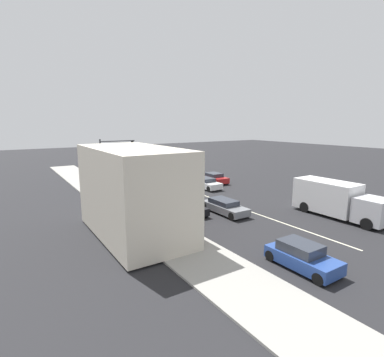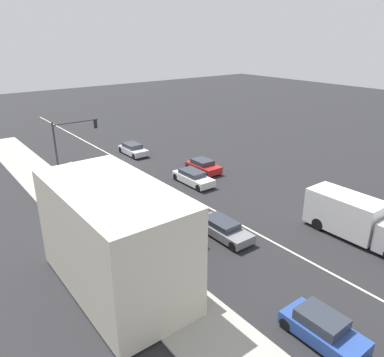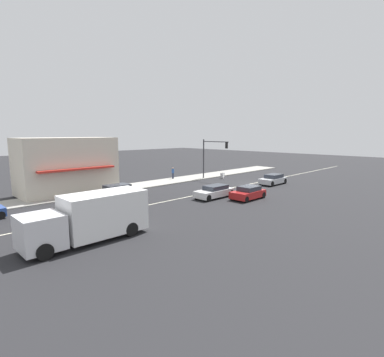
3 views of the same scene
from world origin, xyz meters
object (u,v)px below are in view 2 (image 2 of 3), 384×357
pedestrian (43,188)px  hatchback_red (203,166)px  delivery_truck (356,218)px  suv_grey (223,228)px  traffic_signal_main (69,139)px  van_white (193,177)px  warning_aframe_sign (71,166)px  coupe_blue (323,329)px  sedan_silver (133,149)px  suv_black (174,229)px

pedestrian → hatchback_red: 15.52m
delivery_truck → suv_grey: (7.20, -5.70, -0.87)m
traffic_signal_main → van_white: bearing=133.5°
pedestrian → warning_aframe_sign: (-4.57, -5.61, -0.55)m
suv_grey → coupe_blue: size_ratio=1.18×
delivery_truck → sedan_silver: 26.53m
van_white → sedan_silver: bearing=-90.0°
delivery_truck → van_white: (2.80, -14.80, -0.84)m
pedestrian → suv_black: (-5.17, 12.34, -0.33)m
suv_grey → suv_black: bearing=-34.4°
sedan_silver → delivery_truck: bearing=96.1°
pedestrian → suv_black: size_ratio=0.36×
warning_aframe_sign → suv_black: bearing=91.9°
suv_grey → coupe_blue: coupe_blue is taller
coupe_blue → van_white: size_ratio=0.87×
hatchback_red → suv_black: bearing=42.3°
coupe_blue → delivery_truck: bearing=-156.6°
warning_aframe_sign → suv_black: suv_black is taller
delivery_truck → hatchback_red: bearing=-90.0°
suv_grey → coupe_blue: (2.80, 10.03, 0.07)m
van_white → suv_black: 10.17m
pedestrian → hatchback_red: size_ratio=0.43×
delivery_truck → van_white: 15.08m
warning_aframe_sign → suv_grey: (-3.41, 19.86, 0.17)m
traffic_signal_main → suv_black: (-1.12, 15.97, -3.26)m
suv_grey → suv_black: (2.80, -1.92, 0.05)m
coupe_blue → suv_grey: bearing=-105.6°
van_white → sedan_silver: size_ratio=1.07×
coupe_blue → suv_black: (0.00, -11.95, -0.02)m
delivery_truck → coupe_blue: 10.93m
delivery_truck → coupe_blue: size_ratio=1.93×
delivery_truck → suv_grey: size_ratio=1.63×
sedan_silver → warning_aframe_sign: bearing=5.9°
traffic_signal_main → warning_aframe_sign: bearing=-104.6°
coupe_blue → van_white: bearing=-110.6°
delivery_truck → sedan_silver: bearing=-83.9°
suv_black → pedestrian: bearing=-67.2°
pedestrian → coupe_blue: pedestrian is taller
van_white → hatchback_red: 3.39m
van_white → hatchback_red: bearing=-145.6°
traffic_signal_main → coupe_blue: bearing=92.3°
warning_aframe_sign → suv_grey: 20.15m
delivery_truck → sedan_silver: size_ratio=1.80×
delivery_truck → suv_black: bearing=-37.3°
suv_grey → hatchback_red: bearing=-123.2°
pedestrian → van_white: 13.41m
pedestrian → delivery_truck: delivery_truck is taller
warning_aframe_sign → delivery_truck: bearing=112.5°
pedestrian → suv_grey: size_ratio=0.35×
coupe_blue → hatchback_red: bearing=-115.4°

